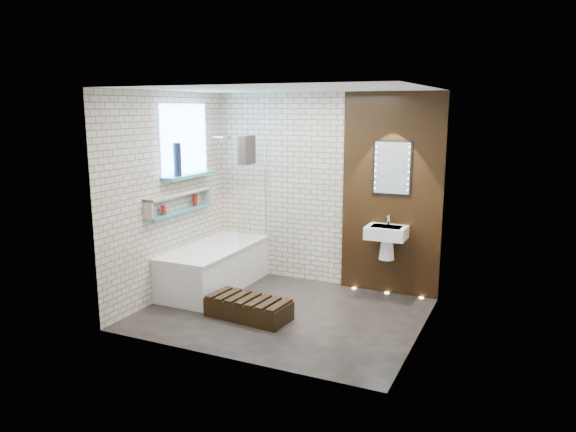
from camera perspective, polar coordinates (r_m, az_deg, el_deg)
The scene contains 15 objects.
ground at distance 6.55m, azimuth -0.56°, elevation -10.15°, with size 3.20×3.20×0.00m, color black.
room_shell at distance 6.19m, azimuth -0.58°, elevation 1.11°, with size 3.24×3.20×2.60m.
walnut_panel at distance 7.06m, azimuth 10.87°, elevation 2.19°, with size 1.30×0.06×2.60m, color black.
clerestory_window at distance 7.21m, azimuth -10.82°, elevation 7.19°, with size 0.18×1.00×0.94m.
display_niche at distance 7.11m, azimuth -11.29°, elevation 1.41°, with size 0.14×1.30×0.26m.
bathtub at distance 7.39m, azimuth -7.72°, elevation -5.34°, with size 0.79×1.74×0.70m.
bath_screen at distance 7.36m, azimuth -3.75°, elevation 2.58°, with size 0.01×0.78×1.40m, color white.
towel at distance 7.18m, azimuth -4.34°, elevation 6.93°, with size 0.11×0.28×0.37m, color black.
shower_head at distance 7.55m, azimuth -6.51°, elevation 8.25°, with size 0.18×0.18×0.02m, color silver.
washbasin at distance 6.97m, azimuth 10.32°, elevation -2.19°, with size 0.50×0.36×0.58m.
led_mirror at distance 6.98m, azimuth 10.90°, elevation 4.98°, with size 0.50×0.02×0.70m.
walnut_step at distance 6.39m, azimuth -4.18°, elevation -9.71°, with size 0.98×0.44×0.22m, color black.
niche_bottles at distance 7.15m, azimuth -11.08°, elevation 1.22°, with size 0.06×0.75×0.16m.
sill_vases at distance 6.97m, azimuth -11.57°, elevation 5.85°, with size 0.10×0.10×0.42m.
floor_uplights at distance 7.31m, azimuth 10.35°, elevation -7.96°, with size 0.96×0.06×0.01m.
Camera 1 is at (2.60, -5.51, 2.40)m, focal length 33.79 mm.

